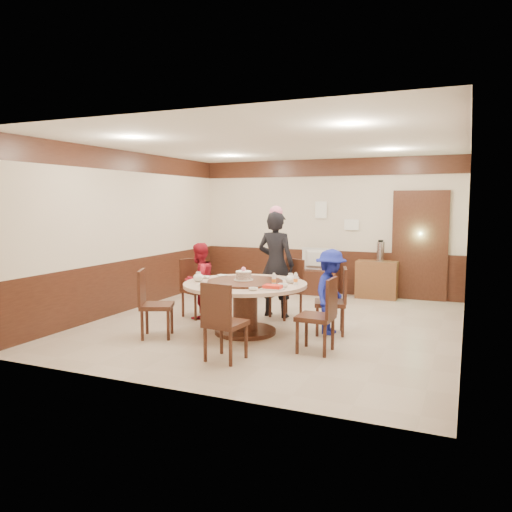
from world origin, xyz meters
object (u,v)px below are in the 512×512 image
at_px(person_red, 199,281).
at_px(television, 318,259).
at_px(tv_stand, 318,282).
at_px(birthday_cake, 244,275).
at_px(banquet_table, 245,297).
at_px(side_cabinet, 377,280).
at_px(person_blue, 331,292).
at_px(person_standing, 276,264).
at_px(thermos, 380,252).
at_px(shrimp_platter, 273,287).

xyz_separation_m(person_red, television, (1.20, 2.86, 0.10)).
bearing_deg(tv_stand, birthday_cake, -92.63).
height_order(banquet_table, side_cabinet, banquet_table).
bearing_deg(tv_stand, person_blue, -70.67).
xyz_separation_m(person_blue, birthday_cake, (-1.20, -0.42, 0.23)).
xyz_separation_m(person_standing, side_cabinet, (1.29, 2.28, -0.51)).
bearing_deg(person_blue, birthday_cake, 112.60).
bearing_deg(television, birthday_cake, 94.44).
xyz_separation_m(person_standing, television, (0.09, 2.25, -0.15)).
bearing_deg(thermos, person_standing, -120.51).
bearing_deg(person_red, birthday_cake, 76.13).
bearing_deg(side_cabinet, tv_stand, -178.57).
bearing_deg(shrimp_platter, person_red, 150.21).
distance_m(person_red, person_blue, 2.25).
bearing_deg(side_cabinet, thermos, 0.00).
relative_size(birthday_cake, tv_stand, 0.33).
xyz_separation_m(person_blue, shrimp_platter, (-0.58, -0.84, 0.16)).
distance_m(person_standing, shrimp_platter, 1.66).
relative_size(person_standing, person_red, 1.41).
distance_m(tv_stand, thermos, 1.44).
distance_m(tv_stand, side_cabinet, 1.21).
height_order(person_red, television, person_red).
distance_m(person_red, birthday_cake, 1.20).
bearing_deg(tv_stand, television, 0.00).
bearing_deg(shrimp_platter, side_cabinet, 79.15).
relative_size(person_standing, thermos, 4.65).
bearing_deg(tv_stand, side_cabinet, 1.43).
relative_size(shrimp_platter, side_cabinet, 0.38).
distance_m(birthday_cake, tv_stand, 3.45).
bearing_deg(banquet_table, tv_stand, 88.20).
bearing_deg(person_standing, shrimp_platter, 114.89).
bearing_deg(person_standing, banquet_table, 94.34).
bearing_deg(thermos, person_blue, -94.08).
relative_size(television, side_cabinet, 1.00).
relative_size(tv_stand, thermos, 2.24).
bearing_deg(tv_stand, banquet_table, -91.80).
height_order(tv_stand, television, television).
relative_size(birthday_cake, thermos, 0.75).
xyz_separation_m(tv_stand, television, (0.00, 0.00, 0.48)).
distance_m(banquet_table, person_standing, 1.24).
distance_m(person_red, thermos, 3.81).
bearing_deg(tv_stand, person_standing, -92.19).
bearing_deg(birthday_cake, banquet_table, -44.50).
bearing_deg(side_cabinet, person_standing, -119.48).
height_order(birthday_cake, tv_stand, birthday_cake).
bearing_deg(person_blue, thermos, -0.59).
relative_size(person_standing, shrimp_platter, 5.89).
bearing_deg(person_blue, tv_stand, 22.81).
relative_size(person_blue, shrimp_platter, 4.14).
height_order(person_red, birthday_cake, person_red).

